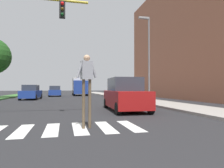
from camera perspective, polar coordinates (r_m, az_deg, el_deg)
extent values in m
plane|color=#262628|center=(29.71, -14.01, -3.66)|extent=(140.00, 140.00, 0.00)
cube|color=silver|center=(7.19, -23.89, -11.91)|extent=(0.45, 2.20, 0.01)
cube|color=silver|center=(7.08, -16.56, -12.13)|extent=(0.45, 2.20, 0.01)
cube|color=silver|center=(7.09, -9.11, -12.14)|extent=(0.45, 2.20, 0.01)
cube|color=silver|center=(7.21, -1.80, -11.97)|extent=(0.45, 2.20, 0.01)
cube|color=silver|center=(7.44, 5.16, -11.63)|extent=(0.45, 2.20, 0.01)
cube|color=#9E9991|center=(28.78, 2.49, -3.63)|extent=(3.00, 64.00, 0.15)
cube|color=black|center=(10.58, -13.82, 19.62)|extent=(0.28, 0.20, 0.80)
sphere|color=red|center=(10.56, -13.82, 21.17)|extent=(0.16, 0.16, 0.16)
sphere|color=#4C380F|center=(10.47, -13.83, 19.85)|extent=(0.16, 0.16, 0.16)
sphere|color=#0F3F19|center=(10.38, -13.83, 18.51)|extent=(0.16, 0.16, 0.16)
cylinder|color=slate|center=(18.36, 10.38, 6.89)|extent=(0.14, 0.14, 7.50)
cube|color=gray|center=(19.02, 8.89, 17.92)|extent=(0.90, 0.24, 0.16)
cylinder|color=brown|center=(6.96, -6.28, -5.54)|extent=(0.12, 0.12, 1.65)
cylinder|color=brown|center=(6.89, -8.01, -5.58)|extent=(0.12, 0.12, 1.65)
cube|color=gray|center=(6.93, -7.12, 3.84)|extent=(0.42, 0.32, 0.62)
cylinder|color=gray|center=(7.01, -5.26, 4.04)|extent=(0.28, 0.15, 0.58)
cylinder|color=gray|center=(6.85, -9.02, 4.16)|extent=(0.28, 0.15, 0.58)
sphere|color=tan|center=(6.97, -7.11, 7.28)|extent=(0.26, 0.26, 0.22)
cube|color=maroon|center=(12.16, 3.77, -4.20)|extent=(2.09, 4.67, 0.96)
cube|color=#2D333D|center=(12.37, 3.50, -0.09)|extent=(1.77, 2.60, 0.79)
cylinder|color=black|center=(10.71, 10.85, -6.66)|extent=(0.25, 0.65, 0.64)
cylinder|color=black|center=(10.20, 1.66, -6.96)|extent=(0.25, 0.65, 0.64)
cylinder|color=black|center=(14.20, 5.29, -5.29)|extent=(0.25, 0.65, 0.64)
cylinder|color=black|center=(13.82, -1.69, -5.41)|extent=(0.25, 0.65, 0.64)
cube|color=navy|center=(25.50, -21.78, -2.65)|extent=(2.00, 4.60, 0.81)
cube|color=#2D333D|center=(25.26, -21.87, -0.99)|extent=(1.66, 2.11, 0.66)
cylinder|color=black|center=(27.44, -22.68, -3.16)|extent=(0.25, 0.65, 0.64)
cylinder|color=black|center=(27.14, -19.35, -3.21)|extent=(0.25, 0.65, 0.64)
cylinder|color=black|center=(23.93, -24.55, -3.47)|extent=(0.25, 0.65, 0.64)
cylinder|color=black|center=(23.58, -20.74, -3.54)|extent=(0.25, 0.65, 0.64)
cube|color=navy|center=(33.69, -15.78, -2.29)|extent=(1.99, 4.43, 0.80)
cube|color=#2D333D|center=(33.47, -15.77, -1.06)|extent=(1.68, 2.02, 0.65)
cylinder|color=black|center=(35.45, -17.11, -2.70)|extent=(0.24, 0.65, 0.64)
cylinder|color=black|center=(35.44, -14.41, -2.72)|extent=(0.24, 0.65, 0.64)
cylinder|color=black|center=(31.99, -17.30, -2.89)|extent=(0.24, 0.65, 0.64)
cylinder|color=black|center=(31.98, -14.30, -2.90)|extent=(0.24, 0.65, 0.64)
cube|color=navy|center=(34.06, -8.83, -0.91)|extent=(2.30, 2.00, 2.20)
cube|color=beige|center=(37.15, -9.20, -0.45)|extent=(2.30, 4.20, 2.70)
cylinder|color=black|center=(34.16, -7.08, -2.59)|extent=(0.30, 0.90, 0.90)
cylinder|color=black|center=(34.00, -10.60, -2.58)|extent=(0.30, 0.90, 0.90)
cylinder|color=black|center=(38.29, -7.75, -2.42)|extent=(0.30, 0.90, 0.90)
cylinder|color=black|center=(38.15, -10.89, -2.42)|extent=(0.30, 0.90, 0.90)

